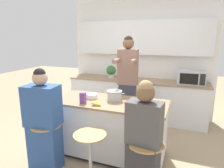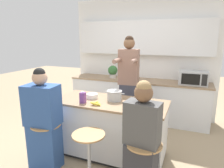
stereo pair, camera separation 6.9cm
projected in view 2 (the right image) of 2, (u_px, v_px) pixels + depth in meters
The scene contains 17 objects.
ground_plane at pixel (110, 153), 3.21m from camera, with size 16.00×16.00×0.00m, color tan.
wall_back at pixel (142, 50), 4.59m from camera, with size 3.32×0.22×2.70m.
back_counter at pixel (137, 99), 4.57m from camera, with size 3.09×0.62×0.90m.
kitchen_island at pixel (110, 128), 3.11m from camera, with size 1.71×0.77×0.88m.
bar_stool_leftmost at pixel (47, 142), 2.79m from camera, with size 0.41×0.41×0.67m.
bar_stool_center at pixel (89, 154), 2.50m from camera, with size 0.41×0.41×0.67m.
bar_stool_rightmost at pixel (143, 165), 2.28m from camera, with size 0.41×0.41×0.67m.
person_cooking at pixel (128, 87), 3.63m from camera, with size 0.39×0.59×1.85m.
person_wrapped_blanket at pixel (43, 123), 2.72m from camera, with size 0.48×0.34×1.44m.
person_seated_near at pixel (142, 146), 2.22m from camera, with size 0.40×0.30×1.39m.
cooking_pot at pixel (114, 96), 3.03m from camera, with size 0.32×0.23×0.15m.
fruit_bowl at pixel (92, 96), 3.15m from camera, with size 0.18×0.18×0.07m.
coffee_cup_near at pixel (133, 102), 2.81m from camera, with size 0.12×0.08×0.10m.
banana_bunch at pixel (96, 103), 2.83m from camera, with size 0.18×0.13×0.06m.
juice_carton at pixel (83, 98), 2.92m from camera, with size 0.08×0.08×0.17m.
microwave at pixel (193, 78), 3.98m from camera, with size 0.54×0.35×0.28m.
potted_plant at pixel (113, 71), 4.66m from camera, with size 0.22×0.22×0.29m.
Camera 2 is at (1.11, -2.66, 1.81)m, focal length 32.00 mm.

